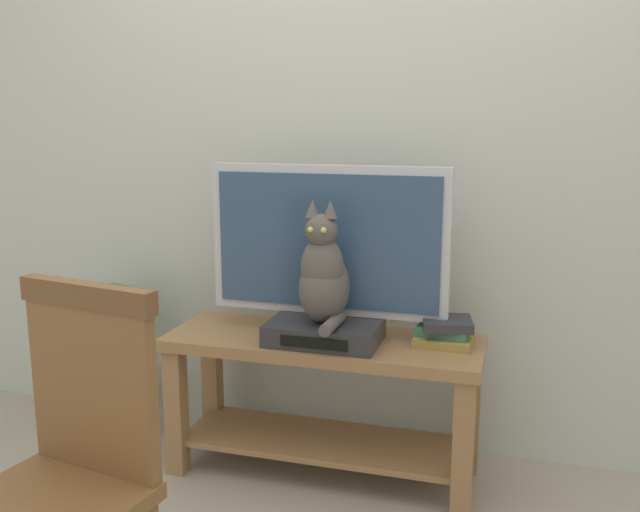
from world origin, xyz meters
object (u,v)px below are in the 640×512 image
tv_stand (324,381)px  tv (328,246)px  potted_plant (114,353)px  wooden_chair (66,459)px  media_box (324,332)px  book_stack (445,332)px  cat (324,276)px

tv_stand → tv: size_ratio=1.30×
potted_plant → tv: bearing=-0.8°
tv → potted_plant: size_ratio=1.35×
tv_stand → wooden_chair: bearing=-106.7°
tv → wooden_chair: bearing=-105.9°
tv_stand → media_box: (0.02, -0.05, 0.22)m
media_box → book_stack: (0.43, 0.10, 0.01)m
tv → media_box: (0.02, -0.11, -0.30)m
tv_stand → potted_plant: bearing=175.8°
tv_stand → potted_plant: potted_plant is taller
cat → wooden_chair: cat is taller
tv → book_stack: size_ratio=4.14×
tv_stand → book_stack: size_ratio=5.40×
tv_stand → tv: tv is taller
tv_stand → wooden_chair: (-0.33, -1.10, 0.18)m
tv → media_box: size_ratio=2.23×
media_box → tv: bearing=99.1°
tv_stand → cat: (0.02, -0.06, 0.43)m
wooden_chair → potted_plant: bearing=118.2°
wooden_chair → potted_plant: wooden_chair is taller
tv_stand → tv: 0.52m
book_stack → potted_plant: size_ratio=0.33×
book_stack → tv: bearing=179.4°
cat → potted_plant: cat is taller
tv_stand → book_stack: 0.50m
wooden_chair → tv: bearing=74.1°
potted_plant → cat: bearing=-7.8°
media_box → wooden_chair: (-0.35, -1.05, -0.03)m
tv_stand → book_stack: (0.45, 0.05, 0.22)m
wooden_chair → cat: bearing=71.4°
tv_stand → potted_plant: (-0.96, 0.07, -0.00)m
cat → wooden_chair: size_ratio=0.47×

